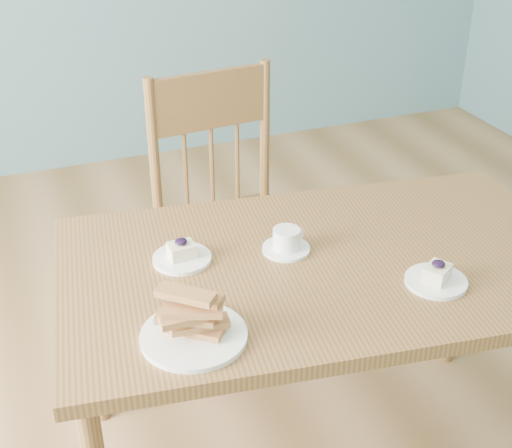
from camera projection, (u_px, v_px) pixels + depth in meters
name	position (u px, v px, depth m)	size (l,w,h in m)	color
room	(252.00, 42.00, 1.48)	(5.01, 5.01, 2.71)	#AA7B4F
dining_table	(321.00, 283.00, 1.92)	(1.47, 0.97, 0.74)	brown
dining_chair	(231.00, 220.00, 2.50)	(0.51, 0.49, 1.03)	brown
cheesecake_plate_near	(436.00, 278.00, 1.78)	(0.16, 0.16, 0.07)	white
cheesecake_plate_far	(182.00, 255.00, 1.87)	(0.16, 0.16, 0.07)	white
coffee_cup	(287.00, 241.00, 1.91)	(0.13, 0.13, 0.06)	white
biscotti_plate	(193.00, 323.00, 1.58)	(0.24, 0.24, 0.13)	white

